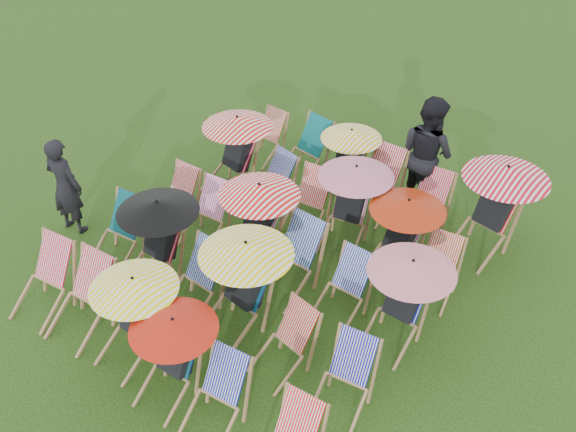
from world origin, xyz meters
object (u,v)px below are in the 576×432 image
Objects in this scene: deckchair_0 at (42,280)px; deckchair_29 at (492,208)px; person_rear at (427,153)px; person_left at (65,186)px.

deckchair_29 is (4.11, 4.77, 0.28)m from deckchair_0.
deckchair_29 is at bearing 40.86° from deckchair_0.
deckchair_0 is 5.93m from person_rear.
person_rear reaches higher than deckchair_0.
person_left is (-5.25, -3.49, 0.04)m from deckchair_29.
deckchair_29 is 0.75× the size of person_rear.
deckchair_29 is 1.39m from person_rear.
deckchair_29 is at bearing 179.38° from person_rear.
deckchair_0 is 0.67× the size of deckchair_29.
person_rear is (2.80, 5.20, 0.49)m from deckchair_0.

